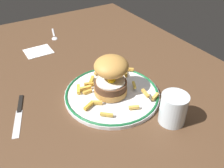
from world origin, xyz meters
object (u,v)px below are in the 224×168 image
Objects in this scene: water_glass at (173,111)px; knife at (19,111)px; dinner_plate at (112,94)px; burger at (111,75)px; spoon at (54,37)px; napkin at (38,51)px.

water_glass reaches higher than knife.
water_glass is (18.11, 8.35, 2.94)cm from dinner_plate.
water_glass is at bearing 24.74° from dinner_plate.
dinner_plate is 1.71× the size of knife.
burger reaches higher than spoon.
dinner_plate is 2.24× the size of spoon.
dinner_plate is 20.16cm from water_glass.
water_glass is 69.19cm from spoon.
spoon is 14.29cm from napkin.
knife is at bearing -32.02° from spoon.
burger is 42.25cm from napkin.
napkin is at bearing 153.92° from knife.
dinner_plate is 2.00× the size of burger.
burger is at bearing 75.34° from knife.
knife is at bearing -26.08° from napkin.
burger reaches higher than knife.
dinner_plate is 2.79× the size of napkin.
dinner_plate is 50.44cm from spoon.
water_glass is 0.51× the size of knife.
knife is at bearing -126.08° from water_glass.
burger is 0.85× the size of knife.
spoon is 1.24× the size of napkin.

